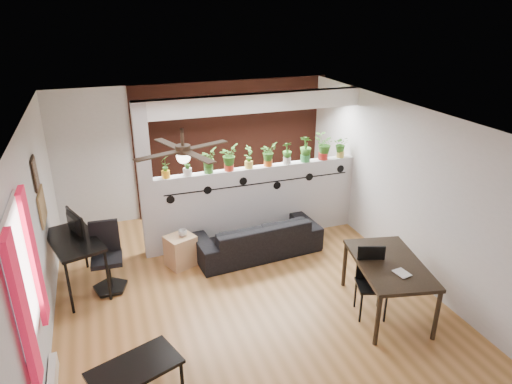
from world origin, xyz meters
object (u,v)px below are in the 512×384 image
potted_plant_2 (208,160)px  potted_plant_3 (229,157)px  cube_shelf (181,251)px  ceiling_fan (183,152)px  potted_plant_5 (268,153)px  potted_plant_9 (341,146)px  potted_plant_7 (306,148)px  office_chair (107,261)px  potted_plant_0 (165,166)px  potted_plant_6 (287,152)px  coffee_table (135,370)px  folding_chair (371,275)px  dining_table (389,268)px  cup (183,233)px  potted_plant_1 (187,163)px  potted_plant_4 (249,156)px  sofa (257,237)px  potted_plant_8 (324,146)px  computer_desk (74,244)px

potted_plant_2 → potted_plant_3: (0.35, 0.00, 0.01)m
cube_shelf → ceiling_fan: bearing=-115.4°
potted_plant_5 → potted_plant_9: 1.40m
potted_plant_7 → office_chair: potted_plant_7 is taller
potted_plant_0 → potted_plant_6: bearing=0.0°
potted_plant_5 → coffee_table: bearing=-131.2°
office_chair → ceiling_fan: bearing=-45.1°
cube_shelf → folding_chair: 3.01m
dining_table → ceiling_fan: bearing=162.3°
cup → folding_chair: (2.15, -2.04, -0.01)m
potted_plant_2 → office_chair: 2.22m
potted_plant_1 → potted_plant_4: 1.05m
sofa → cube_shelf: size_ratio=3.87×
ceiling_fan → office_chair: 2.37m
potted_plant_1 → folding_chair: size_ratio=0.42×
potted_plant_2 → cube_shelf: bearing=-141.9°
potted_plant_0 → potted_plant_9: 3.16m
potted_plant_0 → dining_table: potted_plant_0 is taller
potted_plant_7 → potted_plant_8: size_ratio=0.99×
potted_plant_9 → sofa: 2.26m
potted_plant_8 → folding_chair: 2.79m
ceiling_fan → potted_plant_4: bearing=51.6°
computer_desk → potted_plant_7: bearing=9.3°
computer_desk → dining_table: bearing=-26.3°
ceiling_fan → potted_plant_7: size_ratio=2.57×
potted_plant_4 → folding_chair: potted_plant_4 is taller
potted_plant_4 → potted_plant_6: (0.70, 0.00, -0.00)m
potted_plant_5 → sofa: size_ratio=0.21×
potted_plant_7 → potted_plant_6: bearing=180.0°
potted_plant_1 → computer_desk: size_ratio=0.31×
potted_plant_4 → potted_plant_7: bearing=0.0°
potted_plant_0 → potted_plant_4: (1.40, 0.00, 0.01)m
potted_plant_8 → potted_plant_0: bearing=-180.0°
potted_plant_8 → potted_plant_2: bearing=-180.0°
cube_shelf → coffee_table: 2.71m
coffee_table → folding_chair: bearing=8.9°
potted_plant_6 → potted_plant_7: bearing=0.0°
potted_plant_4 → sofa: 1.38m
potted_plant_1 → potted_plant_6: potted_plant_1 is taller
potted_plant_4 → dining_table: size_ratio=0.26×
potted_plant_4 → coffee_table: bearing=-127.2°
sofa → dining_table: size_ratio=1.31×
potted_plant_3 → coffee_table: potted_plant_3 is taller
potted_plant_3 → potted_plant_5: 0.70m
potted_plant_3 → potted_plant_4: bearing=0.0°
computer_desk → dining_table: (3.97, -1.96, -0.08)m
ceiling_fan → potted_plant_3: ceiling_fan is taller
potted_plant_8 → cup: 2.92m
potted_plant_9 → dining_table: size_ratio=0.26×
ceiling_fan → potted_plant_8: (2.83, 1.80, -0.72)m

